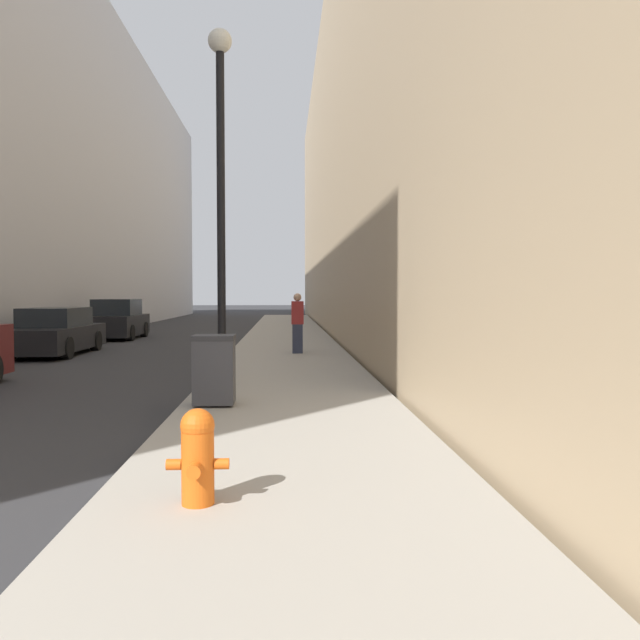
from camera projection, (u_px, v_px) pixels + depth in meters
name	position (u px, v px, depth m)	size (l,w,h in m)	color
sidewalk_right	(288.00, 347.00, 20.84)	(3.45, 60.00, 0.14)	#9E998E
building_right_stone	(455.00, 159.00, 28.93)	(12.00, 60.00, 16.24)	tan
fire_hydrant	(198.00, 454.00, 5.05)	(0.51, 0.39, 0.78)	#D15614
trash_bin	(214.00, 369.00, 9.55)	(0.63, 0.57, 1.08)	#3D3D42
lamppost	(221.00, 172.00, 11.78)	(0.45, 0.45, 6.68)	black
parked_sedan_near	(56.00, 333.00, 18.95)	(1.80, 4.57, 1.44)	black
parked_sedan_far	(117.00, 321.00, 25.67)	(1.88, 4.02, 1.64)	black
pedestrian_on_sidewalk	(298.00, 323.00, 17.94)	(0.35, 0.23, 1.73)	#2D3347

